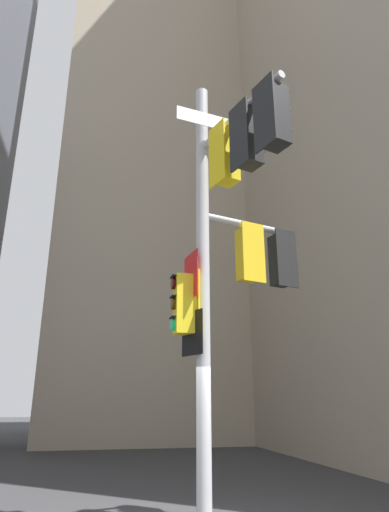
{
  "coord_description": "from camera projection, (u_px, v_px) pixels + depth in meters",
  "views": [
    {
      "loc": [
        -1.66,
        -7.08,
        1.97
      ],
      "look_at": [
        -0.05,
        0.45,
        4.55
      ],
      "focal_mm": 30.61,
      "sensor_mm": 36.0,
      "label": 1
    }
  ],
  "objects": [
    {
      "name": "building_mid_block",
      "position": [
        178.0,
        188.0,
        32.2
      ],
      "size": [
        15.22,
        15.22,
        33.93
      ],
      "primitive_type": "cube",
      "color": "tan",
      "rests_on": "ground"
    },
    {
      "name": "signal_pole_assembly",
      "position": [
        229.0,
        236.0,
        7.49
      ],
      "size": [
        2.54,
        3.01,
        7.9
      ],
      "color": "#B2B2B5",
      "rests_on": "ground"
    }
  ]
}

